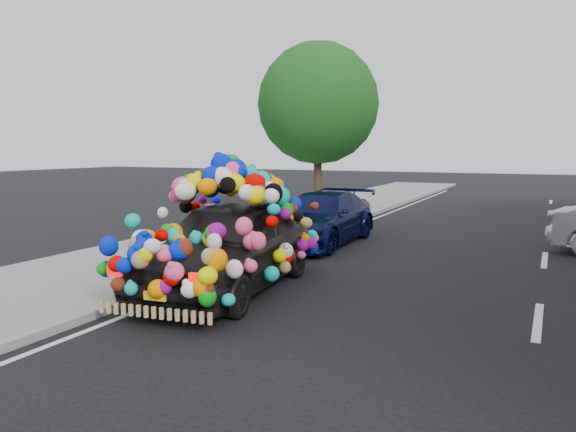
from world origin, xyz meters
name	(u,v)px	position (x,y,z in m)	size (l,w,h in m)	color
ground	(310,294)	(0.00, 0.00, 0.00)	(100.00, 100.00, 0.00)	black
sidewalk	(118,268)	(-4.30, 0.00, 0.06)	(4.00, 60.00, 0.12)	gray
kerb	(197,277)	(-2.35, 0.00, 0.07)	(0.15, 60.00, 0.13)	gray
lane_markings	(538,321)	(3.60, 0.00, 0.01)	(6.00, 50.00, 0.01)	silver
tree_near_sidewalk	(318,104)	(-3.80, 9.50, 4.02)	(4.20, 4.20, 6.13)	#332114
plush_art_car	(228,224)	(-1.44, -0.31, 1.17)	(2.81, 5.16, 2.26)	black
navy_sedan	(320,218)	(-1.80, 4.86, 0.68)	(1.90, 4.66, 1.35)	black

